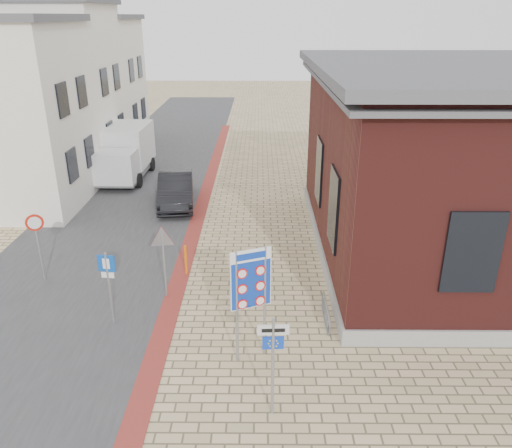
# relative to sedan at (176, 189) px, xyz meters

# --- Properties ---
(ground) EXTENTS (120.00, 120.00, 0.00)m
(ground) POSITION_rel_sedan_xyz_m (3.20, -11.87, -0.74)
(ground) COLOR tan
(ground) RESTS_ON ground
(road_strip) EXTENTS (7.00, 60.00, 0.02)m
(road_strip) POSITION_rel_sedan_xyz_m (-2.30, 3.13, -0.73)
(road_strip) COLOR #38383A
(road_strip) RESTS_ON ground
(curb_strip) EXTENTS (0.60, 40.00, 0.02)m
(curb_strip) POSITION_rel_sedan_xyz_m (1.20, -1.87, -0.72)
(curb_strip) COLOR maroon
(curb_strip) RESTS_ON ground
(brick_building) EXTENTS (13.00, 13.00, 6.80)m
(brick_building) POSITION_rel_sedan_xyz_m (12.19, -4.87, 2.75)
(brick_building) COLOR gray
(brick_building) RESTS_ON ground
(townhouse_mid) EXTENTS (7.40, 6.40, 9.10)m
(townhouse_mid) POSITION_rel_sedan_xyz_m (-7.79, 6.13, 3.83)
(townhouse_mid) COLOR white
(townhouse_mid) RESTS_ON ground
(townhouse_far) EXTENTS (7.40, 6.40, 8.30)m
(townhouse_far) POSITION_rel_sedan_xyz_m (-7.79, 12.13, 3.43)
(townhouse_far) COLOR white
(townhouse_far) RESTS_ON ground
(bike_rack) EXTENTS (0.08, 1.80, 0.60)m
(bike_rack) POSITION_rel_sedan_xyz_m (5.85, -9.67, -0.47)
(bike_rack) COLOR slate
(bike_rack) RESTS_ON ground
(sedan) EXTENTS (2.13, 4.64, 1.47)m
(sedan) POSITION_rel_sedan_xyz_m (0.00, 0.00, 0.00)
(sedan) COLOR black
(sedan) RESTS_ON ground
(box_truck) EXTENTS (2.32, 5.27, 2.74)m
(box_truck) POSITION_rel_sedan_xyz_m (-3.30, 4.13, 0.68)
(box_truck) COLOR slate
(box_truck) RESTS_ON ground
(border_sign) EXTENTS (1.00, 0.43, 3.10)m
(border_sign) POSITION_rel_sedan_xyz_m (3.70, -11.37, 1.50)
(border_sign) COLOR gray
(border_sign) RESTS_ON ground
(essen_sign) EXTENTS (0.67, 0.08, 2.49)m
(essen_sign) POSITION_rel_sedan_xyz_m (4.20, -13.37, 0.91)
(essen_sign) COLOR gray
(essen_sign) RESTS_ON ground
(parking_sign) EXTENTS (0.50, 0.10, 2.26)m
(parking_sign) POSITION_rel_sedan_xyz_m (-0.30, -9.87, 0.78)
(parking_sign) COLOR gray
(parking_sign) RESTS_ON ground
(yield_sign) EXTENTS (0.84, 0.18, 2.37)m
(yield_sign) POSITION_rel_sedan_xyz_m (0.97, -8.37, 1.06)
(yield_sign) COLOR gray
(yield_sign) RESTS_ON ground
(speed_sign) EXTENTS (0.53, 0.24, 2.40)m
(speed_sign) POSITION_rel_sedan_xyz_m (-3.30, -7.37, 0.87)
(speed_sign) COLOR gray
(speed_sign) RESTS_ON ground
(bollard) EXTENTS (0.11, 0.11, 1.07)m
(bollard) POSITION_rel_sedan_xyz_m (1.40, -6.87, -0.20)
(bollard) COLOR orange
(bollard) RESTS_ON ground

